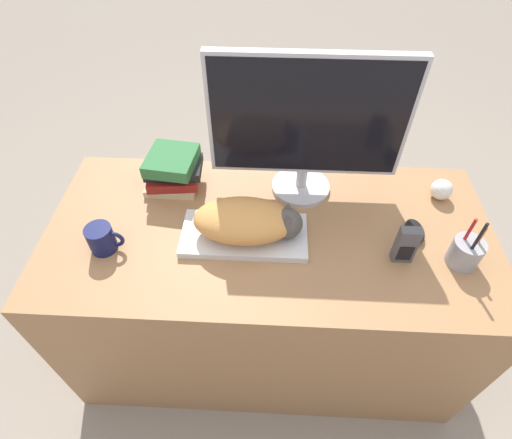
% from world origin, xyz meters
% --- Properties ---
extents(ground_plane, '(12.00, 12.00, 0.00)m').
position_xyz_m(ground_plane, '(0.00, 0.00, 0.00)').
color(ground_plane, gray).
extents(desk, '(1.44, 0.67, 0.73)m').
position_xyz_m(desk, '(0.00, 0.34, 0.36)').
color(desk, '#9E7047').
rests_on(desk, ground_plane).
extents(keyboard, '(0.39, 0.18, 0.02)m').
position_xyz_m(keyboard, '(-0.08, 0.30, 0.74)').
color(keyboard, silver).
rests_on(keyboard, desk).
extents(cat, '(0.33, 0.17, 0.11)m').
position_xyz_m(cat, '(-0.06, 0.30, 0.80)').
color(cat, '#D18C47').
rests_on(cat, keyboard).
extents(monitor, '(0.61, 0.20, 0.49)m').
position_xyz_m(monitor, '(0.10, 0.53, 1.00)').
color(monitor, '#B7B7BC').
rests_on(monitor, desk).
extents(computer_mouse, '(0.06, 0.10, 0.03)m').
position_xyz_m(computer_mouse, '(0.46, 0.34, 0.74)').
color(computer_mouse, black).
rests_on(computer_mouse, desk).
extents(coffee_mug, '(0.11, 0.08, 0.09)m').
position_xyz_m(coffee_mug, '(-0.50, 0.23, 0.77)').
color(coffee_mug, '#141947').
rests_on(coffee_mug, desk).
extents(pen_cup, '(0.09, 0.09, 0.19)m').
position_xyz_m(pen_cup, '(0.57, 0.24, 0.77)').
color(pen_cup, '#939399').
rests_on(pen_cup, desk).
extents(baseball, '(0.07, 0.07, 0.07)m').
position_xyz_m(baseball, '(0.58, 0.52, 0.76)').
color(baseball, silver).
rests_on(baseball, desk).
extents(phone, '(0.06, 0.03, 0.13)m').
position_xyz_m(phone, '(0.40, 0.24, 0.79)').
color(phone, '#4C4C51').
rests_on(phone, desk).
extents(book_stack, '(0.20, 0.18, 0.14)m').
position_xyz_m(book_stack, '(-0.34, 0.53, 0.79)').
color(book_stack, '#C6B284').
rests_on(book_stack, desk).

